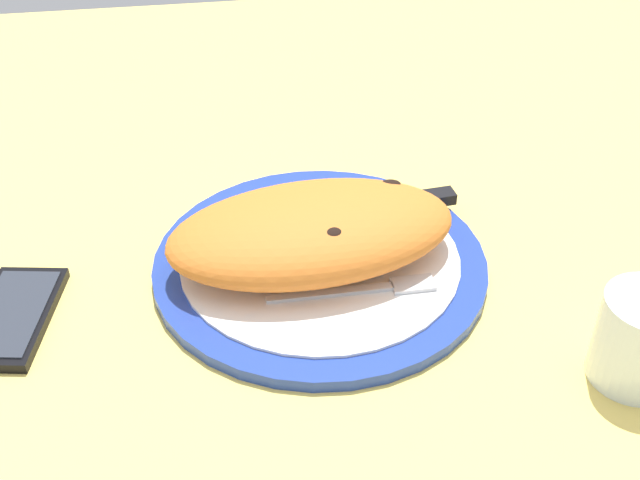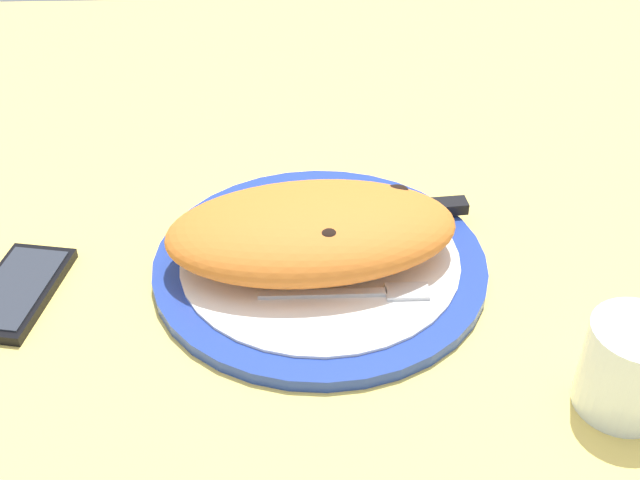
{
  "view_description": "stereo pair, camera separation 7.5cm",
  "coord_description": "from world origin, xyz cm",
  "px_view_note": "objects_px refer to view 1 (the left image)",
  "views": [
    {
      "loc": [
        -9.66,
        -59.64,
        48.93
      ],
      "look_at": [
        0.0,
        0.0,
        3.53
      ],
      "focal_mm": 44.39,
      "sensor_mm": 36.0,
      "label": 1
    },
    {
      "loc": [
        -2.15,
        -60.38,
        48.93
      ],
      "look_at": [
        0.0,
        0.0,
        3.53
      ],
      "focal_mm": 44.39,
      "sensor_mm": 36.0,
      "label": 2
    }
  ],
  "objects_px": {
    "plate": "(320,263)",
    "water_glass": "(640,343)",
    "calzone": "(313,234)",
    "knife": "(384,206)",
    "fork": "(367,289)",
    "smartphone": "(13,316)"
  },
  "relations": [
    {
      "from": "knife",
      "to": "water_glass",
      "type": "bearing_deg",
      "value": -57.95
    },
    {
      "from": "knife",
      "to": "water_glass",
      "type": "relative_size",
      "value": 2.82
    },
    {
      "from": "water_glass",
      "to": "smartphone",
      "type": "bearing_deg",
      "value": 163.87
    },
    {
      "from": "water_glass",
      "to": "knife",
      "type": "bearing_deg",
      "value": 122.05
    },
    {
      "from": "fork",
      "to": "smartphone",
      "type": "bearing_deg",
      "value": 175.15
    },
    {
      "from": "smartphone",
      "to": "knife",
      "type": "bearing_deg",
      "value": 14.93
    },
    {
      "from": "calzone",
      "to": "knife",
      "type": "relative_size",
      "value": 1.28
    },
    {
      "from": "calzone",
      "to": "knife",
      "type": "bearing_deg",
      "value": 39.3
    },
    {
      "from": "calzone",
      "to": "water_glass",
      "type": "distance_m",
      "value": 0.3
    },
    {
      "from": "fork",
      "to": "knife",
      "type": "distance_m",
      "value": 0.13
    },
    {
      "from": "calzone",
      "to": "water_glass",
      "type": "relative_size",
      "value": 3.6
    },
    {
      "from": "smartphone",
      "to": "fork",
      "type": "bearing_deg",
      "value": -4.85
    },
    {
      "from": "fork",
      "to": "calzone",
      "type": "bearing_deg",
      "value": 128.53
    },
    {
      "from": "plate",
      "to": "knife",
      "type": "height_order",
      "value": "knife"
    },
    {
      "from": "plate",
      "to": "water_glass",
      "type": "relative_size",
      "value": 4.03
    },
    {
      "from": "fork",
      "to": "plate",
      "type": "bearing_deg",
      "value": 121.34
    },
    {
      "from": "plate",
      "to": "calzone",
      "type": "xyz_separation_m",
      "value": [
        -0.01,
        -0.0,
        0.04
      ]
    },
    {
      "from": "fork",
      "to": "smartphone",
      "type": "relative_size",
      "value": 1.13
    },
    {
      "from": "fork",
      "to": "knife",
      "type": "xyz_separation_m",
      "value": [
        0.04,
        0.12,
        0.0
      ]
    },
    {
      "from": "plate",
      "to": "calzone",
      "type": "bearing_deg",
      "value": -152.81
    },
    {
      "from": "knife",
      "to": "smartphone",
      "type": "height_order",
      "value": "knife"
    },
    {
      "from": "fork",
      "to": "smartphone",
      "type": "distance_m",
      "value": 0.32
    }
  ]
}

